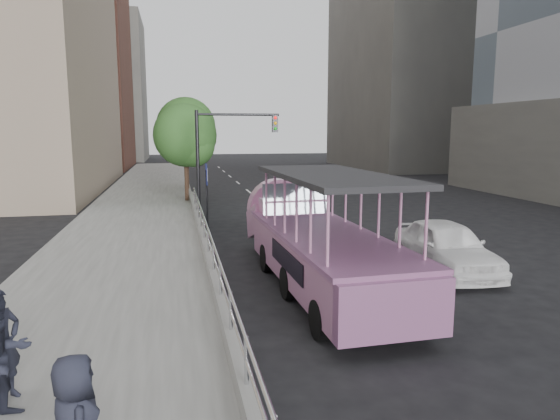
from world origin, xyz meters
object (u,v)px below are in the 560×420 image
at_px(traffic_signal, 222,145).
at_px(street_tree_near, 187,138).
at_px(car, 446,246).
at_px(parking_sign, 207,188).
at_px(duck_boat, 315,242).
at_px(pedestrian_mid, 0,359).
at_px(pedestrian_near, 1,345).
at_px(street_tree_far, 188,129).

height_order(traffic_signal, street_tree_near, street_tree_near).
height_order(car, traffic_signal, traffic_signal).
height_order(parking_sign, street_tree_near, street_tree_near).
distance_m(duck_boat, street_tree_near, 16.02).
bearing_deg(car, pedestrian_mid, -144.53).
bearing_deg(parking_sign, pedestrian_mid, -104.02).
distance_m(duck_boat, pedestrian_near, 8.30).
bearing_deg(pedestrian_mid, parking_sign, 26.79).
height_order(parking_sign, street_tree_far, street_tree_far).
bearing_deg(parking_sign, duck_boat, -74.70).
xyz_separation_m(duck_boat, street_tree_near, (-2.99, 15.52, 2.64)).
bearing_deg(car, duck_boat, -172.19).
height_order(street_tree_near, street_tree_far, street_tree_far).
xyz_separation_m(pedestrian_mid, parking_sign, (3.68, 14.76, 0.57)).
bearing_deg(pedestrian_mid, street_tree_far, 34.01).
xyz_separation_m(car, traffic_signal, (-5.57, 11.80, 2.72)).
relative_size(duck_boat, pedestrian_mid, 5.45).
relative_size(duck_boat, traffic_signal, 1.85).
distance_m(parking_sign, traffic_signal, 3.92).
height_order(pedestrian_near, street_tree_near, street_tree_near).
height_order(duck_boat, traffic_signal, traffic_signal).
xyz_separation_m(pedestrian_near, parking_sign, (3.85, 14.20, 0.61)).
bearing_deg(pedestrian_near, car, -25.42).
bearing_deg(street_tree_near, street_tree_far, 88.09).
height_order(duck_boat, pedestrian_mid, duck_boat).
bearing_deg(pedestrian_mid, traffic_signal, 26.33).
height_order(pedestrian_near, street_tree_far, street_tree_far).
relative_size(car, street_tree_far, 0.71).
xyz_separation_m(pedestrian_near, traffic_signal, (4.85, 17.56, 2.35)).
bearing_deg(car, pedestrian_near, -147.25).
distance_m(pedestrian_near, street_tree_far, 27.39).
bearing_deg(pedestrian_near, street_tree_far, 28.34).
height_order(car, parking_sign, parking_sign).
xyz_separation_m(car, parking_sign, (-6.57, 8.43, 0.97)).
relative_size(pedestrian_mid, street_tree_near, 0.31).
bearing_deg(duck_boat, traffic_signal, 96.56).
distance_m(duck_boat, car, 4.21).
bearing_deg(duck_boat, street_tree_far, 97.38).
relative_size(car, street_tree_near, 0.80).
xyz_separation_m(pedestrian_near, pedestrian_mid, (0.17, -0.56, 0.04)).
xyz_separation_m(duck_boat, traffic_signal, (-1.39, 12.09, 2.32)).
bearing_deg(duck_boat, street_tree_near, 100.90).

